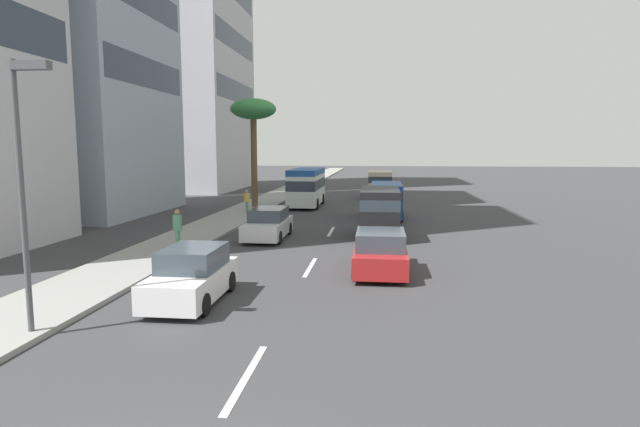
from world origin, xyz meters
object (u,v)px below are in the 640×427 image
object	(u,v)px
car_sixth	(268,224)
pedestrian_near_lamp	(247,200)
van_lead	(380,210)
minibus_second	(307,186)
street_lamp	(24,166)
palm_tree	(253,113)
van_third	(386,198)
pedestrian_mid_block	(178,227)
van_seventh	(380,183)
car_fifth	(192,276)
car_fourth	(380,253)

from	to	relation	value
car_sixth	pedestrian_near_lamp	size ratio (longest dim) A/B	2.90
van_lead	minibus_second	distance (m)	14.88
minibus_second	street_lamp	size ratio (longest dim) A/B	1.07
pedestrian_near_lamp	palm_tree	size ratio (longest dim) A/B	0.19
palm_tree	street_lamp	bearing A→B (deg)	-177.53
van_lead	van_third	xyz separation A→B (m)	(7.39, -0.42, -0.11)
van_lead	pedestrian_mid_block	bearing A→B (deg)	120.68
van_lead	van_seventh	distance (m)	20.10
van_lead	van_third	size ratio (longest dim) A/B	0.88
car_fifth	pedestrian_near_lamp	world-z (taller)	pedestrian_near_lamp
van_lead	van_third	bearing A→B (deg)	-3.24
van_seventh	street_lamp	distance (m)	36.55
pedestrian_mid_block	car_fourth	bearing A→B (deg)	164.95
van_third	car_fifth	bearing A→B (deg)	162.86
car_sixth	van_seventh	bearing A→B (deg)	165.06
van_third	pedestrian_near_lamp	xyz separation A→B (m)	(0.75, 9.54, -0.32)
van_third	car_sixth	distance (m)	10.43
pedestrian_near_lamp	pedestrian_mid_block	distance (m)	13.34
car_fifth	palm_tree	world-z (taller)	palm_tree
van_third	street_lamp	size ratio (longest dim) A/B	0.84
street_lamp	car_fifth	bearing A→B (deg)	-39.40
van_seventh	street_lamp	world-z (taller)	street_lamp
car_fourth	car_sixth	world-z (taller)	car_fourth
pedestrian_near_lamp	van_lead	bearing A→B (deg)	89.59
car_fourth	car_sixth	distance (m)	8.74
van_third	car_fifth	world-z (taller)	van_third
minibus_second	palm_tree	distance (m)	6.95
minibus_second	van_seventh	world-z (taller)	minibus_second
pedestrian_near_lamp	van_seventh	bearing A→B (deg)	-176.05
minibus_second	car_fifth	size ratio (longest dim) A/B	1.70
car_fourth	street_lamp	bearing A→B (deg)	132.46
car_sixth	pedestrian_mid_block	xyz separation A→B (m)	(-4.10, 3.13, 0.41)
van_lead	minibus_second	bearing A→B (deg)	22.64
car_fourth	street_lamp	distance (m)	11.79
minibus_second	pedestrian_mid_block	bearing A→B (deg)	-9.10
car_sixth	street_lamp	size ratio (longest dim) A/B	0.70
pedestrian_mid_block	street_lamp	distance (m)	10.63
car_sixth	van_seventh	distance (m)	21.95
car_fifth	pedestrian_near_lamp	size ratio (longest dim) A/B	2.61
car_fifth	pedestrian_mid_block	distance (m)	7.58
pedestrian_near_lamp	palm_tree	world-z (taller)	palm_tree
van_third	car_fourth	bearing A→B (deg)	178.50
van_third	car_fifth	size ratio (longest dim) A/B	1.32
van_lead	car_sixth	distance (m)	5.77
street_lamp	palm_tree	bearing A→B (deg)	2.47
minibus_second	street_lamp	world-z (taller)	street_lamp
pedestrian_mid_block	palm_tree	world-z (taller)	palm_tree
car_fifth	street_lamp	bearing A→B (deg)	-39.40
minibus_second	car_sixth	xyz separation A→B (m)	(-14.82, -0.10, -0.89)
street_lamp	pedestrian_near_lamp	bearing A→B (deg)	1.97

